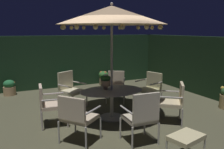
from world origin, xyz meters
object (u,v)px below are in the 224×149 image
(patio_chair_southeast, at_px, (116,84))
(potted_plant_back_center, at_px, (104,77))
(ottoman_footrest, at_px, (186,138))
(patio_chair_north, at_px, (142,115))
(patio_chair_east, at_px, (151,87))
(patio_chair_northeast, at_px, (174,100))
(potted_plant_back_left, at_px, (66,80))
(patio_chair_west, at_px, (77,115))
(patio_umbrella, at_px, (112,15))
(centerpiece_planter, at_px, (106,81))
(patio_chair_south, at_px, (70,87))
(potted_plant_left_near, at_px, (9,88))
(patio_chair_southwest, at_px, (49,102))
(patio_dining_table, at_px, (112,96))

(patio_chair_southeast, height_order, potted_plant_back_center, patio_chair_southeast)
(ottoman_footrest, bearing_deg, patio_chair_north, 117.54)
(ottoman_footrest, distance_m, potted_plant_back_center, 5.86)
(patio_chair_east, bearing_deg, ottoman_footrest, -112.72)
(patio_chair_northeast, height_order, patio_chair_east, patio_chair_east)
(patio_chair_east, height_order, potted_plant_back_center, patio_chair_east)
(potted_plant_back_left, bearing_deg, patio_chair_north, -88.52)
(patio_chair_west, bearing_deg, patio_chair_east, 27.35)
(patio_umbrella, bearing_deg, centerpiece_planter, 127.42)
(patio_chair_north, height_order, ottoman_footrest, patio_chair_north)
(patio_chair_north, bearing_deg, patio_chair_northeast, 25.38)
(patio_chair_south, bearing_deg, patio_chair_southeast, -2.21)
(patio_chair_south, height_order, potted_plant_left_near, patio_chair_south)
(patio_chair_northeast, bearing_deg, patio_chair_south, 130.01)
(patio_chair_south, relative_size, patio_chair_southwest, 1.05)
(centerpiece_planter, bearing_deg, patio_chair_east, 10.55)
(patio_chair_north, height_order, patio_chair_south, patio_chair_north)
(patio_chair_north, distance_m, patio_chair_south, 2.96)
(ottoman_footrest, relative_size, potted_plant_back_center, 1.19)
(patio_dining_table, bearing_deg, patio_umbrella, -155.76)
(patio_umbrella, bearing_deg, patio_chair_west, -141.65)
(patio_chair_north, relative_size, potted_plant_left_near, 2.02)
(centerpiece_planter, distance_m, patio_chair_west, 1.58)
(ottoman_footrest, bearing_deg, potted_plant_left_near, 113.96)
(patio_chair_east, bearing_deg, patio_dining_table, -163.66)
(potted_plant_back_left, bearing_deg, patio_chair_east, -62.07)
(patio_chair_north, bearing_deg, potted_plant_back_center, 74.69)
(patio_chair_southeast, bearing_deg, patio_chair_northeast, -78.50)
(potted_plant_back_center, bearing_deg, patio_chair_south, -133.16)
(patio_chair_southeast, bearing_deg, patio_chair_north, -106.69)
(centerpiece_planter, bearing_deg, patio_chair_south, 115.54)
(potted_plant_left_near, bearing_deg, centerpiece_planter, -57.20)
(patio_umbrella, relative_size, potted_plant_back_center, 5.02)
(patio_chair_southwest, bearing_deg, centerpiece_planter, -1.81)
(patio_chair_south, bearing_deg, patio_dining_table, -63.13)
(centerpiece_planter, distance_m, potted_plant_back_center, 3.68)
(patio_umbrella, distance_m, patio_chair_north, 2.46)
(patio_chair_north, relative_size, patio_chair_south, 1.05)
(patio_chair_east, distance_m, patio_chair_southeast, 1.12)
(patio_umbrella, distance_m, potted_plant_back_left, 4.23)
(patio_umbrella, relative_size, patio_chair_southeast, 3.09)
(patio_chair_north, distance_m, potted_plant_left_near, 5.42)
(patio_dining_table, relative_size, patio_chair_southwest, 1.68)
(patio_chair_northeast, xyz_separation_m, patio_chair_east, (0.24, 1.34, 0.00))
(patio_umbrella, xyz_separation_m, potted_plant_left_near, (-2.23, 3.44, -2.27))
(patio_dining_table, distance_m, patio_chair_east, 1.52)
(patio_chair_south, xyz_separation_m, potted_plant_back_left, (0.48, 2.22, -0.25))
(patio_chair_southeast, xyz_separation_m, patio_chair_west, (-1.96, -2.26, 0.05))
(patio_dining_table, relative_size, patio_chair_south, 1.60)
(potted_plant_back_left, bearing_deg, patio_chair_northeast, -72.31)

